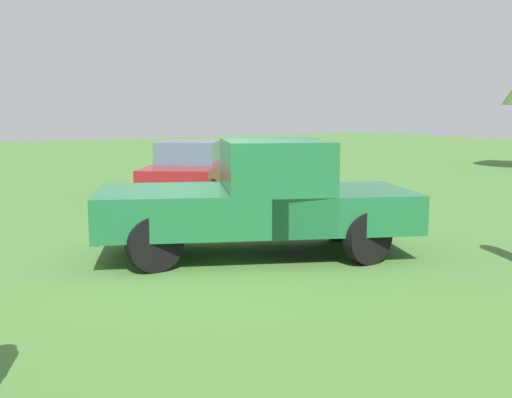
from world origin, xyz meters
TOP-DOWN VIEW (x-y plane):
  - ground_plane at (0.00, 0.00)m, footprint 80.00×80.00m
  - pickup_truck at (-0.80, 0.36)m, footprint 5.28×3.81m
  - sedan_near at (-2.94, -6.72)m, footprint 4.18×4.73m
  - traffic_cone at (-4.64, -0.59)m, footprint 0.32×0.32m

SIDE VIEW (x-z plane):
  - ground_plane at x=0.00m, z-range 0.00..0.00m
  - traffic_cone at x=-4.64m, z-range 0.00..0.55m
  - sedan_near at x=-2.94m, z-range -0.06..1.39m
  - pickup_truck at x=-0.80m, z-range 0.04..1.87m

